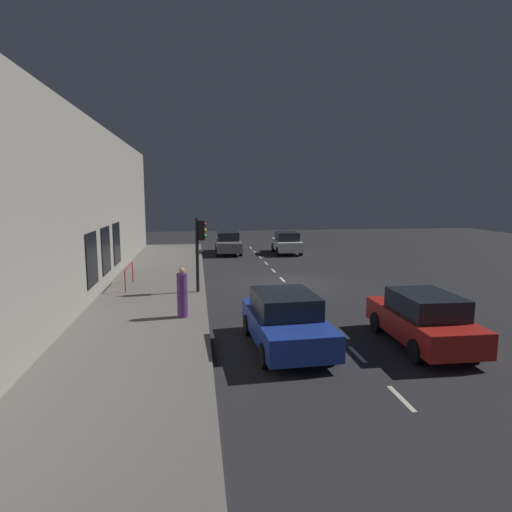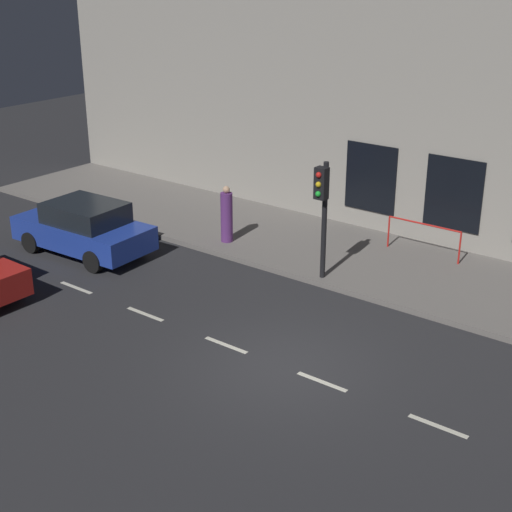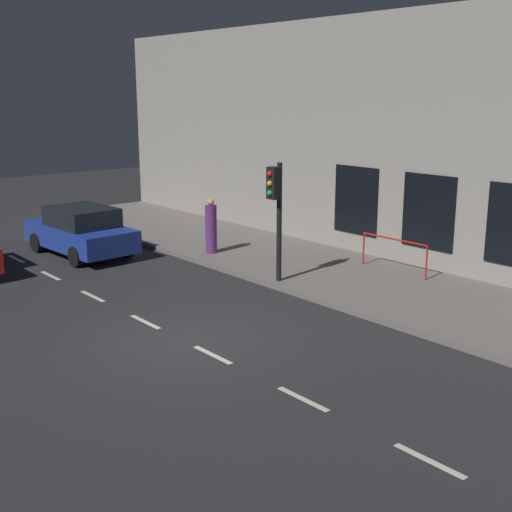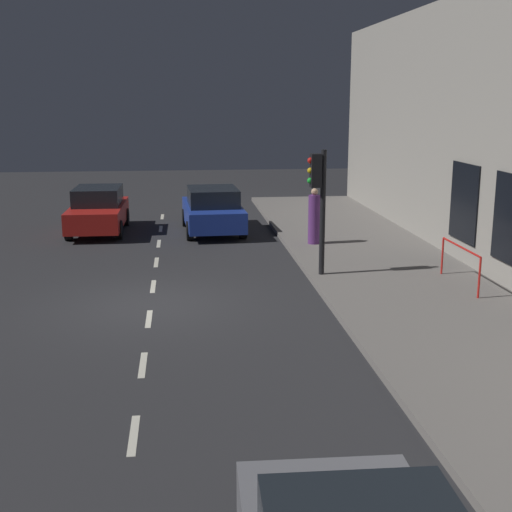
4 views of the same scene
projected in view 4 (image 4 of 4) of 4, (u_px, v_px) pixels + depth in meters
ground_plane at (151, 305)px, 15.56m from camera, size 60.00×60.00×0.00m
sidewalk at (416, 294)px, 16.22m from camera, size 4.50×32.00×0.15m
lane_centre_line at (149, 319)px, 14.59m from camera, size 0.12×27.20×0.01m
traffic_light at (318, 190)px, 17.21m from camera, size 0.49×0.32×3.21m
parked_car_1 at (98, 210)px, 23.84m from camera, size 1.91×4.16×1.58m
parked_car_2 at (213, 210)px, 23.86m from camera, size 2.14×4.31×1.58m
pedestrian_0 at (314, 218)px, 21.28m from camera, size 0.48×0.48×1.74m
red_railing at (460, 256)px, 16.51m from camera, size 0.05×2.28×0.97m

